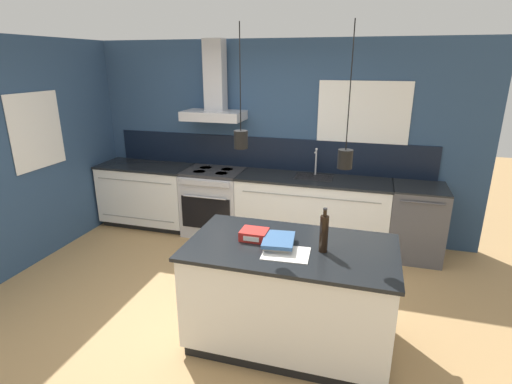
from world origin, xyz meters
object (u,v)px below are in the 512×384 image
Objects in this scene: dishwasher at (416,222)px; book_stack at (279,241)px; oven_range at (214,202)px; bottle_on_island at (324,233)px; red_supply_box at (254,235)px.

dishwasher is 2.65× the size of book_stack.
oven_range is 2.65× the size of book_stack.
bottle_on_island is at bearing -114.15° from dishwasher.
oven_range is 2.73m from bottle_on_island.
red_supply_box is (1.16, -1.95, 0.49)m from oven_range.
red_supply_box is (-0.58, 0.07, -0.11)m from bottle_on_island.
bottle_on_island is at bearing -6.52° from red_supply_box.
oven_range is 2.32m from red_supply_box.
dishwasher is 4.10× the size of red_supply_box.
red_supply_box is at bearing 173.48° from bottle_on_island.
book_stack is at bearing -179.42° from bottle_on_island.
bottle_on_island reaches higher than dishwasher.
book_stack is (-0.36, -0.00, -0.12)m from bottle_on_island.
oven_range is 4.10× the size of red_supply_box.
book_stack is 0.24m from red_supply_box.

